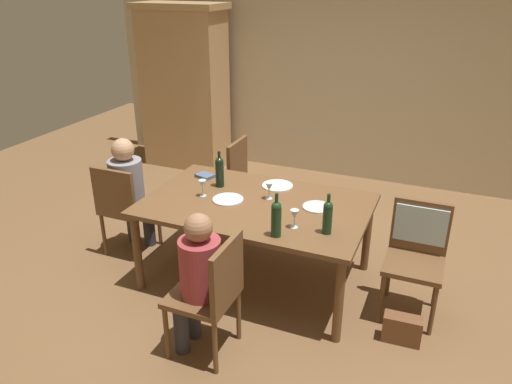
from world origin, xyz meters
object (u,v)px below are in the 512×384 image
Objects in this scene: wine_bottle_short_olive at (328,216)px; wine_glass_centre at (203,185)px; dining_table at (256,210)px; wine_glass_near_left at (269,187)px; dinner_plate_host at (228,200)px; person_man_bearded at (129,187)px; chair_far_left at (247,177)px; armoire_cabinet at (184,87)px; wine_bottle_tall_green at (220,171)px; chair_near at (213,290)px; wine_glass_near_right at (295,215)px; person_woman_host at (198,274)px; dinner_plate_guest_left at (317,207)px; chair_right_end at (418,242)px; wine_bottle_dark_red at (276,218)px; handbag at (402,329)px; chair_left_end at (123,204)px; dinner_plate_guest_right at (277,186)px.

wine_bottle_short_olive is 1.19m from wine_glass_centre.
wine_glass_near_left is at bearing 59.28° from dining_table.
dinner_plate_host is (-0.93, 0.23, -0.13)m from wine_bottle_short_olive.
person_man_bearded is 7.73× the size of wine_glass_near_left.
wine_bottle_short_olive reaches higher than chair_far_left.
wine_bottle_tall_green is (1.60, -2.15, -0.20)m from armoire_cabinet.
wine_bottle_short_olive is (2.00, -0.31, 0.23)m from person_man_bearded.
chair_near is at bearing -35.52° from person_man_bearded.
wine_glass_near_right is (0.91, -0.24, 0.00)m from wine_glass_centre.
chair_near is 0.80× the size of person_man_bearded.
wine_bottle_tall_green reaches higher than dinner_plate_host.
person_woman_host reaches higher than wine_glass_centre.
chair_near is at bearing -110.87° from dinner_plate_guest_left.
chair_right_end is 2.69× the size of wine_bottle_dark_red.
person_woman_host is 3.28× the size of wine_bottle_tall_green.
handbag is (1.25, -0.47, -0.75)m from wine_glass_near_left.
wine_bottle_dark_red reaches higher than chair_near.
chair_left_end reaches higher than handbag.
wine_bottle_tall_green is 1.20× the size of dinner_plate_guest_right.
wine_bottle_short_olive is 1.34× the size of dinner_plate_guest_left.
armoire_cabinet is at bearing 141.22° from handbag.
wine_glass_near_left is (-0.02, 1.10, 0.32)m from chair_near.
handbag is (1.32, -0.35, -0.57)m from dining_table.
chair_right_end is at bearing 2.12° from person_man_bearded.
dining_table is at bearing -168.10° from dinner_plate_guest_left.
dinner_plate_guest_left is at bearing 75.58° from wine_bottle_dark_red.
chair_far_left is 6.17× the size of wine_glass_centre.
dinner_plate_guest_right is (1.36, 0.37, 0.09)m from person_man_bearded.
chair_left_end is at bearing -73.52° from armoire_cabinet.
wine_glass_near_left is at bearing -5.02° from person_woman_host.
wine_bottle_dark_red is 0.38m from wine_bottle_short_olive.
dinner_plate_host is at bearing 14.77° from chair_far_left.
armoire_cabinet is 2.37× the size of chair_right_end.
person_man_bearded reaches higher than person_woman_host.
person_man_bearded reaches higher than dinner_plate_host.
wine_glass_near_right is (0.37, -0.41, 0.00)m from wine_glass_near_left.
chair_near is at bearing -153.00° from handbag.
dinner_plate_host is at bearing 159.82° from wine_glass_near_right.
handbag is (0.97, 0.12, -0.79)m from wine_bottle_dark_red.
wine_glass_centre reaches higher than dining_table.
wine_glass_near_right is (0.87, -0.49, -0.04)m from wine_bottle_tall_green.
wine_bottle_dark_red reaches higher than wine_bottle_short_olive.
chair_near is 1.13m from wine_glass_centre.
wine_bottle_tall_green reaches higher than handbag.
wine_glass_near_right is (1.76, -0.32, 0.19)m from person_man_bearded.
chair_left_end is 1.00× the size of chair_right_end.
wine_bottle_tall_green is 1.00m from wine_glass_near_right.
armoire_cabinet is at bearing 136.05° from wine_bottle_short_olive.
chair_near and chair_right_end have the same top height.
dinner_plate_host is at bearing 165.77° from wine_bottle_short_olive.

